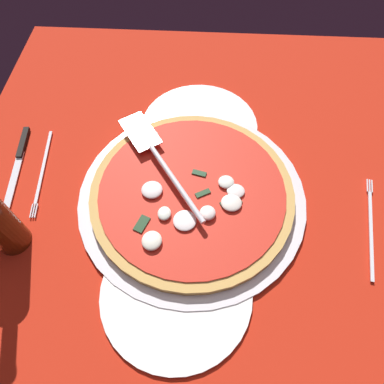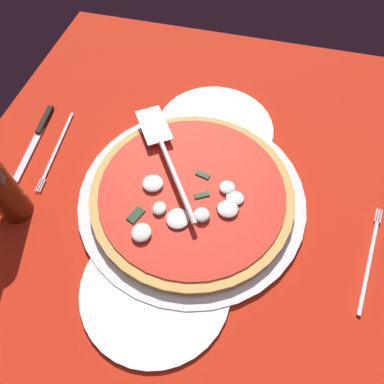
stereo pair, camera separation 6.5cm
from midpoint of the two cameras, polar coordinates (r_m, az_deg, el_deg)
ground_plane at (r=68.21cm, az=1.11°, el=-0.36°), size 104.09×104.09×0.80cm
checker_pattern at (r=67.83cm, az=1.12°, el=-0.16°), size 104.09×104.09×0.10cm
pizza_pan at (r=66.57cm, az=-2.79°, el=-0.95°), size 43.83×43.83×1.20cm
dinner_plate_left at (r=59.56cm, az=-5.90°, el=-16.51°), size 25.33×25.33×1.00cm
dinner_plate_right at (r=77.74cm, az=-1.15°, el=10.84°), size 25.65×25.65×1.00cm
pizza at (r=65.16cm, az=-2.86°, el=-0.36°), size 38.88×38.88×3.23cm
pizza_server at (r=67.18cm, az=-8.35°, el=5.41°), size 26.23×19.27×1.00cm
place_setting_far at (r=79.75cm, az=-27.48°, el=3.66°), size 22.33×13.98×1.40cm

